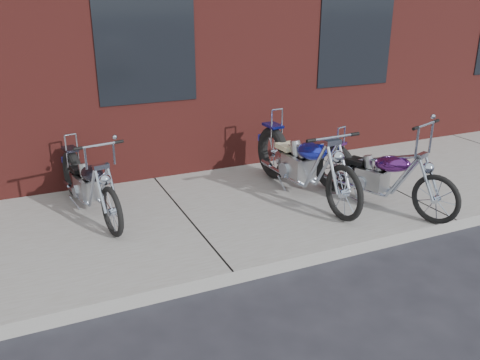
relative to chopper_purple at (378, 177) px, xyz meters
name	(u,v)px	position (x,y,z in m)	size (l,w,h in m)	color
ground	(233,285)	(-2.41, -0.83, -0.54)	(120.00, 120.00, 0.00)	#212128
sidewalk	(186,221)	(-2.41, 0.67, -0.46)	(22.00, 3.00, 0.15)	gray
chopper_purple	(378,177)	(0.00, 0.00, 0.00)	(0.85, 2.05, 1.20)	black
chopper_blue	(302,165)	(-0.73, 0.69, 0.05)	(0.60, 2.45, 1.06)	black
chopper_third	(89,185)	(-3.47, 1.24, -0.02)	(0.58, 2.04, 1.05)	black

